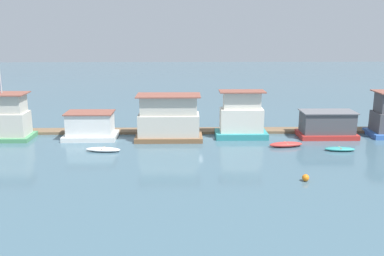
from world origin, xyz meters
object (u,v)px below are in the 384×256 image
(houseboat_white, at_px, (90,126))
(dinghy_white, at_px, (103,149))
(houseboat_teal, at_px, (241,118))
(dinghy_red, at_px, (286,144))
(houseboat_brown, at_px, (169,119))
(mooring_post_far_left, at_px, (1,128))
(houseboat_green, at_px, (6,119))
(buoy_orange, at_px, (306,178))
(dinghy_teal, at_px, (340,149))
(houseboat_red, at_px, (327,125))

(houseboat_white, height_order, dinghy_white, houseboat_white)
(houseboat_teal, bearing_deg, dinghy_red, -43.91)
(houseboat_brown, relative_size, mooring_post_far_left, 4.30)
(houseboat_white, bearing_deg, dinghy_red, -10.02)
(dinghy_white, relative_size, dinghy_red, 0.99)
(dinghy_red, bearing_deg, houseboat_white, 169.98)
(houseboat_green, distance_m, buoy_orange, 32.81)
(dinghy_teal, bearing_deg, houseboat_white, 168.59)
(houseboat_green, height_order, dinghy_white, houseboat_green)
(houseboat_white, distance_m, mooring_post_far_left, 10.70)
(houseboat_teal, bearing_deg, dinghy_teal, -31.01)
(dinghy_red, bearing_deg, houseboat_teal, 136.09)
(houseboat_green, relative_size, mooring_post_far_left, 4.95)
(houseboat_teal, distance_m, mooring_post_far_left, 27.62)
(houseboat_teal, bearing_deg, buoy_orange, -76.13)
(dinghy_red, relative_size, dinghy_teal, 1.19)
(houseboat_green, height_order, houseboat_white, houseboat_green)
(houseboat_red, relative_size, dinghy_white, 1.75)
(houseboat_teal, height_order, dinghy_red, houseboat_teal)
(houseboat_white, xyz_separation_m, houseboat_red, (26.75, 0.19, 0.01))
(houseboat_red, relative_size, mooring_post_far_left, 3.72)
(houseboat_white, height_order, houseboat_red, houseboat_white)
(houseboat_brown, relative_size, dinghy_white, 2.02)
(houseboat_teal, height_order, dinghy_teal, houseboat_teal)
(houseboat_red, relative_size, dinghy_teal, 2.06)
(houseboat_green, height_order, houseboat_teal, houseboat_green)
(houseboat_white, height_order, houseboat_brown, houseboat_brown)
(dinghy_red, bearing_deg, houseboat_green, 173.12)
(houseboat_red, xyz_separation_m, mooring_post_far_left, (-37.33, 1.25, -0.57))
(houseboat_teal, relative_size, houseboat_red, 0.91)
(dinghy_white, distance_m, dinghy_red, 18.94)
(houseboat_teal, bearing_deg, mooring_post_far_left, 177.64)
(houseboat_red, bearing_deg, houseboat_teal, 179.31)
(houseboat_white, bearing_deg, houseboat_red, 0.42)
(dinghy_teal, height_order, buoy_orange, buoy_orange)
(houseboat_green, bearing_deg, buoy_orange, -24.86)
(houseboat_teal, relative_size, dinghy_teal, 1.87)
(dinghy_red, xyz_separation_m, buoy_orange, (-0.72, -10.09, 0.03))
(dinghy_white, bearing_deg, buoy_orange, -25.66)
(houseboat_brown, relative_size, buoy_orange, 12.64)
(buoy_orange, bearing_deg, houseboat_teal, 103.87)
(houseboat_brown, distance_m, dinghy_white, 8.27)
(houseboat_teal, bearing_deg, houseboat_red, -0.69)
(buoy_orange, bearing_deg, dinghy_white, 154.34)
(houseboat_teal, xyz_separation_m, dinghy_teal, (9.37, -5.63, -2.00))
(dinghy_white, height_order, buoy_orange, buoy_orange)
(houseboat_teal, relative_size, dinghy_white, 1.58)
(dinghy_red, bearing_deg, dinghy_white, -175.87)
(dinghy_white, bearing_deg, houseboat_brown, 35.54)
(houseboat_brown, xyz_separation_m, buoy_orange, (11.67, -13.38, -2.01))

